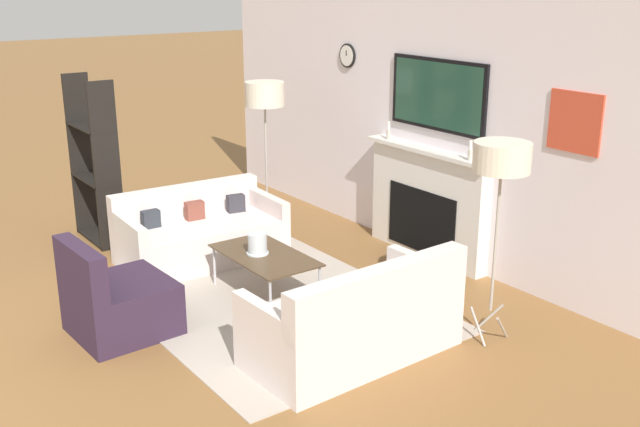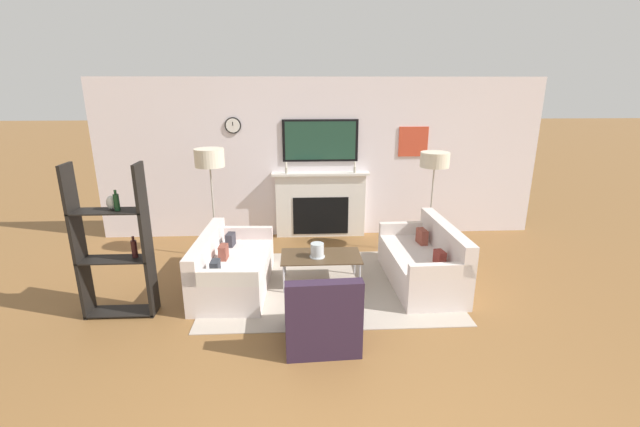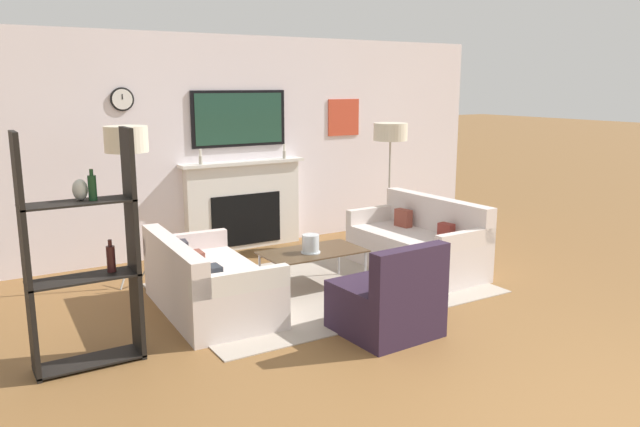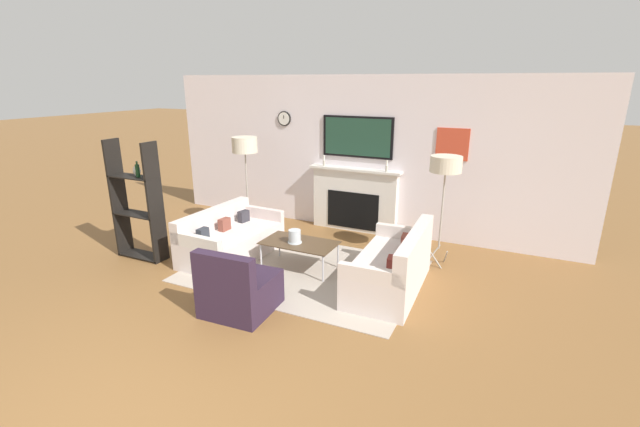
# 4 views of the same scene
# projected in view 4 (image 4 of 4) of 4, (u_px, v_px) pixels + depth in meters

# --- Properties ---
(ground_plane) EXTENTS (60.00, 60.00, 0.00)m
(ground_plane) POSITION_uv_depth(u_px,v_px,m) (120.00, 424.00, 3.38)
(ground_plane) COLOR brown
(fireplace_wall) EXTENTS (7.56, 0.28, 2.70)m
(fireplace_wall) POSITION_uv_depth(u_px,v_px,m) (357.00, 162.00, 7.50)
(fireplace_wall) COLOR silver
(fireplace_wall) RESTS_ON ground_plane
(area_rug) EXTENTS (3.17, 2.24, 0.01)m
(area_rug) POSITION_uv_depth(u_px,v_px,m) (304.00, 271.00, 6.10)
(area_rug) COLOR #AFA293
(area_rug) RESTS_ON ground_plane
(couch_left) EXTENTS (0.93, 1.65, 0.72)m
(couch_left) POSITION_uv_depth(u_px,v_px,m) (230.00, 240.00, 6.55)
(couch_left) COLOR silver
(couch_left) RESTS_ON ground_plane
(couch_right) EXTENTS (0.84, 1.65, 0.82)m
(couch_right) POSITION_uv_depth(u_px,v_px,m) (392.00, 268.00, 5.49)
(couch_right) COLOR silver
(couch_right) RESTS_ON ground_plane
(armchair) EXTENTS (0.78, 0.79, 0.82)m
(armchair) POSITION_uv_depth(u_px,v_px,m) (239.00, 290.00, 4.96)
(armchair) COLOR #2E1F32
(armchair) RESTS_ON ground_plane
(coffee_table) EXTENTS (1.06, 0.59, 0.41)m
(coffee_table) POSITION_uv_depth(u_px,v_px,m) (299.00, 244.00, 6.07)
(coffee_table) COLOR #4C3823
(coffee_table) RESTS_ON ground_plane
(hurricane_candle) EXTENTS (0.20, 0.20, 0.19)m
(hurricane_candle) POSITION_uv_depth(u_px,v_px,m) (295.00, 237.00, 6.02)
(hurricane_candle) COLOR silver
(hurricane_candle) RESTS_ON coffee_table
(floor_lamp_left) EXTENTS (0.43, 0.43, 1.70)m
(floor_lamp_left) POSITION_uv_depth(u_px,v_px,m) (245.00, 146.00, 7.25)
(floor_lamp_left) COLOR #9E998E
(floor_lamp_left) RESTS_ON ground_plane
(floor_lamp_right) EXTENTS (0.43, 0.43, 1.62)m
(floor_lamp_right) POSITION_uv_depth(u_px,v_px,m) (446.00, 166.00, 5.89)
(floor_lamp_right) COLOR #9E998E
(floor_lamp_right) RESTS_ON ground_plane
(shelf_unit) EXTENTS (0.79, 0.28, 1.79)m
(shelf_unit) POSITION_uv_depth(u_px,v_px,m) (137.00, 203.00, 6.33)
(shelf_unit) COLOR black
(shelf_unit) RESTS_ON ground_plane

